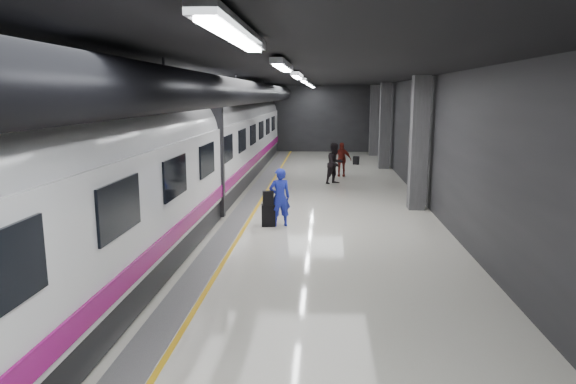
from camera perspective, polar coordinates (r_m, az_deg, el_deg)
name	(u,v)px	position (r m, az deg, el deg)	size (l,w,h in m)	color
ground	(279,220)	(16.09, -0.96, -3.17)	(40.00, 40.00, 0.00)	silver
platform_hall	(273,105)	(16.60, -1.71, 9.60)	(10.02, 40.02, 4.51)	black
train	(175,154)	(16.32, -12.44, 4.17)	(3.05, 38.00, 4.05)	black
traveler_main	(280,197)	(15.22, -0.92, -0.59)	(0.64, 0.42, 1.75)	#251CD5
suitcase_main	(268,215)	(15.32, -2.19, -2.61)	(0.41, 0.26, 0.66)	black
shoulder_bag	(268,198)	(15.17, -2.22, -0.66)	(0.31, 0.17, 0.41)	black
traveler_far_a	(335,163)	(22.64, 5.24, 3.18)	(0.88, 0.69, 1.82)	black
traveler_far_b	(341,159)	(24.88, 5.94, 3.63)	(0.95, 0.40, 1.62)	maroon
suitcase_far	(356,160)	(29.22, 7.57, 3.50)	(0.32, 0.21, 0.47)	black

